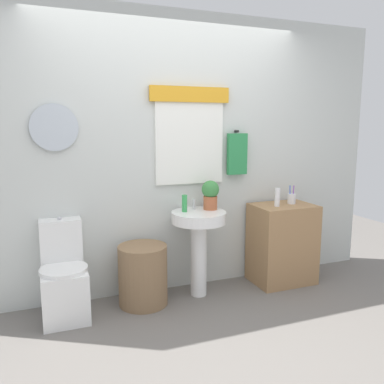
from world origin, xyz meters
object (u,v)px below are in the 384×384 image
(soap_bottle, at_px, (185,203))
(toothbrush_cup, at_px, (292,199))
(toilet, at_px, (64,280))
(pedestal_sink, at_px, (199,233))
(lotion_bottle, at_px, (277,197))
(potted_plant, at_px, (210,194))
(laundry_hamper, at_px, (143,275))
(wooden_cabinet, at_px, (282,243))

(soap_bottle, relative_size, toothbrush_cup, 0.84)
(toilet, distance_m, toothbrush_cup, 2.28)
(pedestal_sink, distance_m, lotion_bottle, 0.86)
(toilet, relative_size, soap_bottle, 5.21)
(toilet, bearing_deg, potted_plant, 1.04)
(laundry_hamper, relative_size, soap_bottle, 3.44)
(lotion_bottle, xyz_separation_m, toothbrush_cup, (0.21, 0.06, -0.04))
(soap_bottle, distance_m, potted_plant, 0.27)
(toilet, bearing_deg, soap_bottle, 0.76)
(toilet, distance_m, laundry_hamper, 0.67)
(wooden_cabinet, xyz_separation_m, toothbrush_cup, (0.10, 0.02, 0.45))
(laundry_hamper, height_order, wooden_cabinet, wooden_cabinet)
(laundry_hamper, xyz_separation_m, toothbrush_cup, (1.55, 0.02, 0.58))
(pedestal_sink, height_order, soap_bottle, soap_bottle)
(wooden_cabinet, distance_m, lotion_bottle, 0.50)
(toilet, xyz_separation_m, potted_plant, (1.34, 0.02, 0.64))
(wooden_cabinet, height_order, soap_bottle, soap_bottle)
(pedestal_sink, bearing_deg, toothbrush_cup, 1.14)
(toothbrush_cup, bearing_deg, lotion_bottle, -163.97)
(wooden_cabinet, bearing_deg, toilet, 179.03)
(toilet, relative_size, pedestal_sink, 1.02)
(laundry_hamper, xyz_separation_m, lotion_bottle, (1.34, -0.04, 0.62))
(laundry_hamper, xyz_separation_m, pedestal_sink, (0.53, 0.00, 0.33))
(pedestal_sink, height_order, potted_plant, potted_plant)
(laundry_hamper, relative_size, lotion_bottle, 2.98)
(wooden_cabinet, distance_m, potted_plant, 0.95)
(lotion_bottle, bearing_deg, wooden_cabinet, 20.89)
(toilet, xyz_separation_m, pedestal_sink, (1.20, -0.04, 0.29))
(toilet, bearing_deg, laundry_hamper, -3.08)
(lotion_bottle, bearing_deg, toothbrush_cup, 16.03)
(laundry_hamper, height_order, toothbrush_cup, toothbrush_cup)
(toilet, distance_m, potted_plant, 1.48)
(pedestal_sink, xyz_separation_m, potted_plant, (0.14, 0.06, 0.35))
(toilet, distance_m, soap_bottle, 1.22)
(potted_plant, bearing_deg, pedestal_sink, -156.80)
(soap_bottle, bearing_deg, pedestal_sink, -22.62)
(toilet, relative_size, lotion_bottle, 4.52)
(toilet, relative_size, toothbrush_cup, 4.39)
(toothbrush_cup, bearing_deg, wooden_cabinet, -169.08)
(lotion_bottle, bearing_deg, laundry_hamper, 178.28)
(soap_bottle, bearing_deg, lotion_bottle, -5.56)
(laundry_hamper, relative_size, toothbrush_cup, 2.90)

